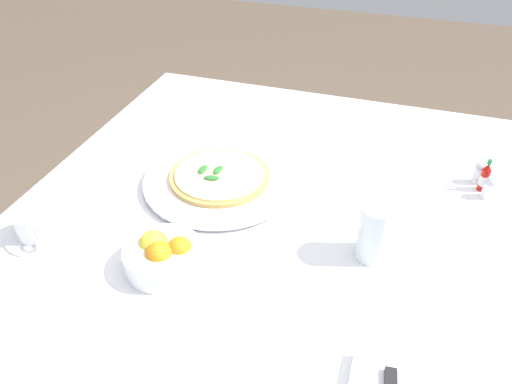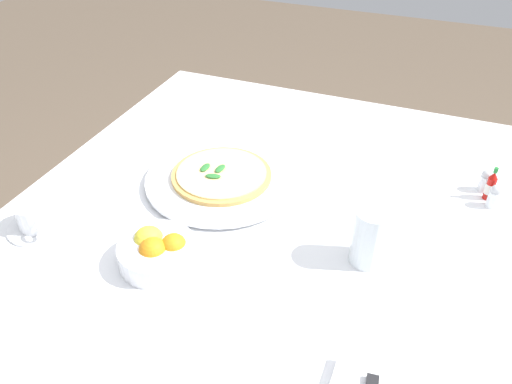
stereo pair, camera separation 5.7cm
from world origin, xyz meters
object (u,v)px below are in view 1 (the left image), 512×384
object	(u,v)px
coffee_cup_left_edge	(35,226)
pizza	(220,176)
citrus_bowl	(163,255)
salt_shaker	(489,188)
hot_sauce_bottle	(485,178)
pepper_shaker	(479,174)
water_glass_center_back	(375,235)
pizza_plate	(220,180)

from	to	relation	value
coffee_cup_left_edge	pizza	bearing A→B (deg)	134.91
citrus_bowl	salt_shaker	world-z (taller)	citrus_bowl
hot_sauce_bottle	pepper_shaker	size ratio (longest dim) A/B	1.48
water_glass_center_back	pizza_plate	bearing A→B (deg)	-109.47
pizza_plate	pepper_shaker	world-z (taller)	pepper_shaker
salt_shaker	water_glass_center_back	bearing A→B (deg)	-39.58
hot_sauce_bottle	pepper_shaker	world-z (taller)	hot_sauce_bottle
water_glass_center_back	pepper_shaker	size ratio (longest dim) A/B	2.14
pizza	hot_sauce_bottle	xyz separation A→B (m)	(-0.17, 0.59, 0.01)
water_glass_center_back	hot_sauce_bottle	distance (m)	0.37
citrus_bowl	hot_sauce_bottle	xyz separation A→B (m)	(-0.45, 0.59, 0.01)
pizza	coffee_cup_left_edge	size ratio (longest dim) A/B	1.80
coffee_cup_left_edge	salt_shaker	world-z (taller)	coffee_cup_left_edge
pizza_plate	pizza	xyz separation A→B (m)	(0.00, -0.00, 0.01)
pizza	salt_shaker	distance (m)	0.61
citrus_bowl	salt_shaker	bearing A→B (deg)	125.26
water_glass_center_back	hot_sauce_bottle	xyz separation A→B (m)	(-0.30, 0.21, -0.02)
citrus_bowl	pizza_plate	bearing A→B (deg)	179.08
pizza_plate	hot_sauce_bottle	world-z (taller)	hot_sauce_bottle
water_glass_center_back	citrus_bowl	size ratio (longest dim) A/B	0.80
coffee_cup_left_edge	citrus_bowl	distance (m)	0.29
pizza_plate	hot_sauce_bottle	bearing A→B (deg)	105.96
pizza_plate	hot_sauce_bottle	xyz separation A→B (m)	(-0.17, 0.59, 0.02)
coffee_cup_left_edge	pizza_plate	bearing A→B (deg)	134.89
citrus_bowl	hot_sauce_bottle	bearing A→B (deg)	127.46
water_glass_center_back	hot_sauce_bottle	world-z (taller)	water_glass_center_back
citrus_bowl	pepper_shaker	distance (m)	0.75
hot_sauce_bottle	coffee_cup_left_edge	bearing A→B (deg)	-62.46
water_glass_center_back	hot_sauce_bottle	bearing A→B (deg)	144.41
citrus_bowl	salt_shaker	xyz separation A→B (m)	(-0.42, 0.60, -0.00)
pizza	salt_shaker	bearing A→B (deg)	103.18
hot_sauce_bottle	salt_shaker	size ratio (longest dim) A/B	1.48
water_glass_center_back	hot_sauce_bottle	size ratio (longest dim) A/B	1.45
pizza	water_glass_center_back	distance (m)	0.40
pizza_plate	salt_shaker	xyz separation A→B (m)	(-0.14, 0.60, 0.01)
pizza	citrus_bowl	size ratio (longest dim) A/B	1.56
pizza_plate	pepper_shaker	size ratio (longest dim) A/B	6.37
pizza	pizza_plate	bearing A→B (deg)	110.14
hot_sauce_bottle	salt_shaker	distance (m)	0.03
pizza	water_glass_center_back	xyz separation A→B (m)	(0.13, 0.37, 0.03)
citrus_bowl	hot_sauce_bottle	size ratio (longest dim) A/B	1.81
pizza_plate	coffee_cup_left_edge	size ratio (longest dim) A/B	2.76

